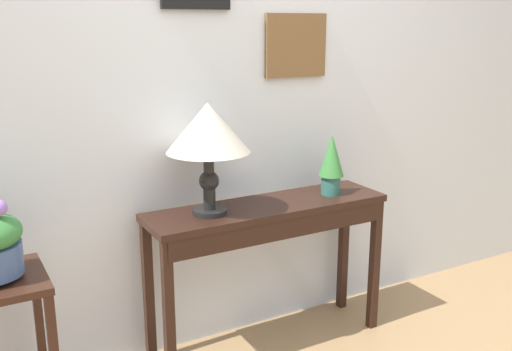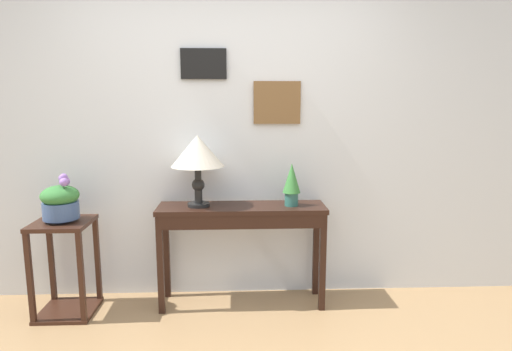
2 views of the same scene
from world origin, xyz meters
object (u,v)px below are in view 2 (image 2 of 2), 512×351
object	(u,v)px
table_lamp	(198,153)
planter_bowl_wide	(61,201)
potted_plant_on_console	(292,183)
pedestal_stand_left	(66,268)
console_table	(242,222)

from	to	relation	value
table_lamp	planter_bowl_wide	xyz separation A→B (m)	(-0.98, -0.10, -0.33)
potted_plant_on_console	pedestal_stand_left	distance (m)	1.79
pedestal_stand_left	planter_bowl_wide	world-z (taller)	planter_bowl_wide
console_table	planter_bowl_wide	bearing A→B (deg)	-176.52
potted_plant_on_console	planter_bowl_wide	distance (m)	1.68
potted_plant_on_console	console_table	bearing A→B (deg)	-178.98
table_lamp	pedestal_stand_left	world-z (taller)	table_lamp
planter_bowl_wide	pedestal_stand_left	bearing A→B (deg)	-142.61
table_lamp	console_table	bearing A→B (deg)	-3.89
table_lamp	pedestal_stand_left	xyz separation A→B (m)	(-0.98, -0.10, -0.83)
console_table	table_lamp	bearing A→B (deg)	176.11
table_lamp	planter_bowl_wide	size ratio (longest dim) A/B	1.55
planter_bowl_wide	console_table	bearing A→B (deg)	3.48
console_table	potted_plant_on_console	bearing A→B (deg)	1.02
console_table	pedestal_stand_left	distance (m)	1.34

